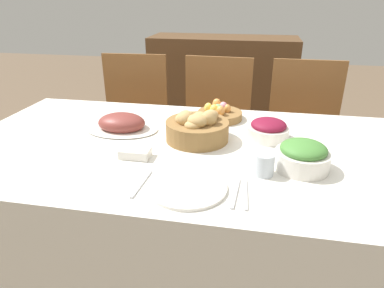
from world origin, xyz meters
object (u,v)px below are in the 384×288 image
at_px(ham_platter, 122,124).
at_px(chair_far_right, 303,138).
at_px(sideboard, 222,93).
at_px(knife, 236,193).
at_px(fork, 142,184).
at_px(spoon, 246,194).
at_px(chair_far_left, 133,126).
at_px(dinner_plate, 187,188).
at_px(drinking_cup, 264,164).
at_px(bread_basket, 197,128).
at_px(egg_basket, 219,113).
at_px(green_salad_bowl, 303,156).
at_px(butter_dish, 135,153).
at_px(chair_far_center, 214,132).
at_px(beet_salad_bowl, 268,130).

bearing_deg(ham_platter, chair_far_right, 38.71).
relative_size(sideboard, ham_platter, 3.90).
height_order(sideboard, knife, sideboard).
relative_size(sideboard, knife, 7.40).
xyz_separation_m(fork, spoon, (0.32, 0.00, 0.00)).
xyz_separation_m(chair_far_left, ham_platter, (0.22, -0.69, 0.29)).
height_order(dinner_plate, drinking_cup, drinking_cup).
height_order(bread_basket, egg_basket, bread_basket).
height_order(chair_far_right, fork, chair_far_right).
distance_m(green_salad_bowl, butter_dish, 0.58).
relative_size(bread_basket, knife, 1.51).
bearing_deg(chair_far_left, egg_basket, -40.61).
height_order(chair_far_left, fork, chair_far_left).
height_order(egg_basket, drinking_cup, egg_basket).
bearing_deg(ham_platter, butter_dish, -59.09).
height_order(egg_basket, ham_platter, egg_basket).
bearing_deg(butter_dish, dinner_plate, -38.10).
relative_size(egg_basket, green_salad_bowl, 1.15).
bearing_deg(knife, green_salad_bowl, 47.31).
relative_size(chair_far_left, fork, 5.73).
xyz_separation_m(dinner_plate, butter_dish, (-0.23, 0.18, 0.01)).
xyz_separation_m(sideboard, knife, (0.26, -2.09, 0.28)).
xyz_separation_m(egg_basket, green_salad_bowl, (0.33, -0.44, 0.02)).
height_order(chair_far_center, butter_dish, chair_far_center).
bearing_deg(bread_basket, butter_dish, -134.58).
bearing_deg(bread_basket, sideboard, 92.50).
bearing_deg(chair_far_right, bread_basket, -124.90).
xyz_separation_m(beet_salad_bowl, knife, (-0.10, -0.44, -0.04)).
relative_size(chair_far_right, chair_far_center, 1.00).
distance_m(beet_salad_bowl, spoon, 0.45).
bearing_deg(chair_far_left, green_salad_bowl, -47.33).
bearing_deg(drinking_cup, egg_basket, 111.84).
distance_m(chair_far_center, sideboard, 0.98).
height_order(chair_far_left, ham_platter, chair_far_left).
distance_m(egg_basket, dinner_plate, 0.65).
height_order(bread_basket, green_salad_bowl, bread_basket).
height_order(egg_basket, dinner_plate, egg_basket).
relative_size(green_salad_bowl, dinner_plate, 0.75).
height_order(chair_far_left, egg_basket, chair_far_left).
relative_size(dinner_plate, butter_dish, 2.23).
distance_m(chair_far_right, green_salad_bowl, 0.97).
height_order(chair_far_right, egg_basket, chair_far_right).
bearing_deg(ham_platter, bread_basket, -8.29).
xyz_separation_m(chair_far_center, knife, (0.20, -1.11, 0.26)).
bearing_deg(dinner_plate, drinking_cup, 31.25).
relative_size(chair_far_center, bread_basket, 3.79).
distance_m(green_salad_bowl, drinking_cup, 0.14).
height_order(egg_basket, knife, egg_basket).
relative_size(chair_far_left, ham_platter, 3.02).
distance_m(green_salad_bowl, dinner_plate, 0.41).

